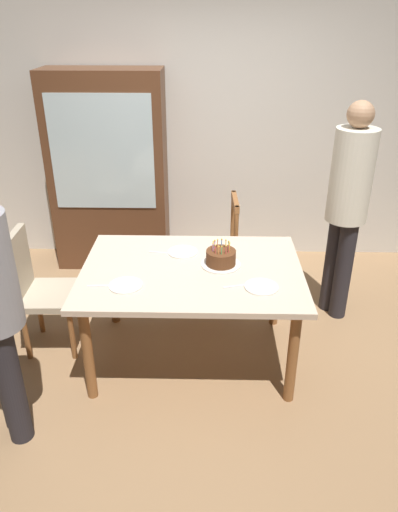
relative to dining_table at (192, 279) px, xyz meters
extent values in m
plane|color=#93704C|center=(0.00, 0.00, -0.67)|extent=(6.40, 6.40, 0.00)
cube|color=beige|center=(0.00, 1.85, 0.63)|extent=(6.40, 0.10, 2.60)
cube|color=beige|center=(0.00, 0.00, 0.06)|extent=(1.53, 1.09, 0.04)
cylinder|color=brown|center=(-0.66, -0.45, -0.31)|extent=(0.07, 0.07, 0.71)
cylinder|color=brown|center=(0.66, -0.45, -0.31)|extent=(0.07, 0.07, 0.71)
cylinder|color=brown|center=(-0.66, 0.45, -0.31)|extent=(0.07, 0.07, 0.71)
cylinder|color=brown|center=(0.66, 0.45, -0.31)|extent=(0.07, 0.07, 0.71)
cylinder|color=silver|center=(0.20, 0.06, 0.09)|extent=(0.28, 0.28, 0.01)
cylinder|color=#563019|center=(0.20, 0.06, 0.15)|extent=(0.21, 0.21, 0.10)
cylinder|color=yellow|center=(0.26, 0.06, 0.23)|extent=(0.01, 0.01, 0.05)
sphere|color=#FFC64C|center=(0.26, 0.06, 0.26)|extent=(0.01, 0.01, 0.01)
cylinder|color=#66CC72|center=(0.25, 0.08, 0.23)|extent=(0.01, 0.01, 0.05)
sphere|color=#FFC64C|center=(0.25, 0.08, 0.26)|extent=(0.01, 0.01, 0.01)
cylinder|color=yellow|center=(0.24, 0.10, 0.23)|extent=(0.01, 0.01, 0.05)
sphere|color=#FFC64C|center=(0.24, 0.10, 0.26)|extent=(0.01, 0.01, 0.01)
cylinder|color=#4C7FE5|center=(0.21, 0.11, 0.23)|extent=(0.01, 0.01, 0.05)
sphere|color=#FFC64C|center=(0.21, 0.11, 0.26)|extent=(0.01, 0.01, 0.01)
cylinder|color=#F2994C|center=(0.18, 0.11, 0.23)|extent=(0.01, 0.01, 0.05)
sphere|color=#FFC64C|center=(0.18, 0.11, 0.26)|extent=(0.01, 0.01, 0.01)
cylinder|color=#D872CC|center=(0.16, 0.09, 0.23)|extent=(0.01, 0.01, 0.05)
sphere|color=#FFC64C|center=(0.16, 0.09, 0.26)|extent=(0.01, 0.01, 0.01)
cylinder|color=#66CC72|center=(0.15, 0.08, 0.23)|extent=(0.01, 0.01, 0.05)
sphere|color=#FFC64C|center=(0.15, 0.08, 0.26)|extent=(0.01, 0.01, 0.01)
cylinder|color=#D872CC|center=(0.14, 0.05, 0.23)|extent=(0.01, 0.01, 0.05)
sphere|color=#FFC64C|center=(0.14, 0.05, 0.26)|extent=(0.01, 0.01, 0.01)
cylinder|color=#E54C4C|center=(0.16, 0.02, 0.23)|extent=(0.01, 0.01, 0.05)
sphere|color=#FFC64C|center=(0.16, 0.02, 0.26)|extent=(0.01, 0.01, 0.01)
cylinder|color=#F2994C|center=(0.18, 0.00, 0.23)|extent=(0.01, 0.01, 0.05)
sphere|color=#FFC64C|center=(0.18, 0.00, 0.26)|extent=(0.01, 0.01, 0.01)
cylinder|color=#66CC72|center=(0.20, 0.00, 0.23)|extent=(0.01, 0.01, 0.05)
sphere|color=#FFC64C|center=(0.20, 0.00, 0.26)|extent=(0.01, 0.01, 0.01)
cylinder|color=#E54C4C|center=(0.23, 0.01, 0.23)|extent=(0.01, 0.01, 0.05)
sphere|color=#FFC64C|center=(0.23, 0.01, 0.26)|extent=(0.01, 0.01, 0.01)
cylinder|color=#E54C4C|center=(0.25, 0.03, 0.23)|extent=(0.01, 0.01, 0.05)
sphere|color=#FFC64C|center=(0.25, 0.03, 0.26)|extent=(0.01, 0.01, 0.01)
cylinder|color=white|center=(-0.42, -0.25, 0.09)|extent=(0.22, 0.22, 0.01)
cylinder|color=white|center=(-0.08, 0.25, 0.09)|extent=(0.22, 0.22, 0.01)
cylinder|color=white|center=(0.46, -0.25, 0.09)|extent=(0.22, 0.22, 0.01)
cube|color=silver|center=(-0.58, -0.25, 0.09)|extent=(0.18, 0.03, 0.01)
cube|color=silver|center=(-0.24, 0.24, 0.09)|extent=(0.18, 0.05, 0.01)
cube|color=silver|center=(0.30, -0.23, 0.09)|extent=(0.18, 0.06, 0.01)
cube|color=tan|center=(0.13, 0.87, -0.22)|extent=(0.45, 0.45, 0.05)
cylinder|color=brown|center=(-0.04, 1.03, -0.45)|extent=(0.04, 0.04, 0.42)
cylinder|color=brown|center=(-0.03, 0.69, -0.45)|extent=(0.04, 0.04, 0.42)
cylinder|color=brown|center=(0.30, 1.04, -0.45)|extent=(0.04, 0.04, 0.42)
cylinder|color=brown|center=(0.31, 0.70, -0.45)|extent=(0.04, 0.04, 0.42)
cylinder|color=brown|center=(0.33, 1.05, 0.03)|extent=(0.04, 0.04, 0.50)
cylinder|color=brown|center=(0.34, 0.69, 0.03)|extent=(0.04, 0.04, 0.50)
cube|color=brown|center=(0.33, 0.87, 0.25)|extent=(0.05, 0.40, 0.06)
cube|color=tan|center=(-1.06, 0.12, -0.22)|extent=(0.45, 0.45, 0.05)
cylinder|color=brown|center=(-0.89, -0.05, -0.45)|extent=(0.04, 0.04, 0.42)
cylinder|color=brown|center=(-0.90, 0.29, -0.45)|extent=(0.04, 0.04, 0.42)
cylinder|color=brown|center=(-1.23, -0.06, -0.45)|extent=(0.04, 0.04, 0.42)
cylinder|color=brown|center=(-1.24, 0.28, -0.45)|extent=(0.04, 0.04, 0.42)
cube|color=tan|center=(-1.26, 0.11, 0.03)|extent=(0.06, 0.40, 0.50)
cylinder|color=#262328|center=(-1.02, -0.81, -0.27)|extent=(0.14, 0.14, 0.79)
cylinder|color=#262328|center=(-1.09, -0.70, -0.27)|extent=(0.14, 0.14, 0.79)
cylinder|color=#262328|center=(1.17, 0.70, -0.23)|extent=(0.14, 0.14, 0.86)
cylinder|color=#262328|center=(1.23, 0.58, -0.23)|extent=(0.14, 0.14, 0.86)
cylinder|color=silver|center=(1.20, 0.64, 0.56)|extent=(0.32, 0.32, 0.72)
sphere|color=tan|center=(1.20, 0.64, 1.02)|extent=(0.20, 0.20, 0.20)
cube|color=#56331E|center=(-0.86, 1.56, 0.28)|extent=(1.10, 0.44, 1.90)
cube|color=silver|center=(-0.86, 1.34, 0.53)|extent=(0.94, 0.01, 1.04)
camera|label=1|loc=(0.12, -2.92, 1.68)|focal=33.70mm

